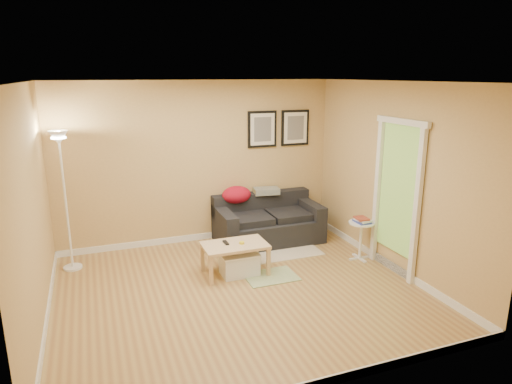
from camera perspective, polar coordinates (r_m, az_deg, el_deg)
floor at (r=5.89m, az=-2.17°, el=-12.43°), size 4.50×4.50×0.00m
ceiling at (r=5.24m, az=-2.45°, el=13.78°), size 4.50×4.50×0.00m
wall_back at (r=7.30m, az=-7.24°, el=3.66°), size 4.50×0.00×4.50m
wall_front at (r=3.67m, az=7.63°, el=-7.61°), size 4.50×0.00×4.50m
wall_left at (r=5.20m, az=-26.56°, el=-2.31°), size 0.00×4.00×4.00m
wall_right at (r=6.46m, az=17.02°, el=1.69°), size 0.00×4.00×4.00m
baseboard_back at (r=7.63m, az=-6.92°, el=-5.61°), size 4.50×0.02×0.10m
baseboard_left at (r=5.67m, az=-24.97°, el=-14.49°), size 0.02×4.00×0.10m
baseboard_right at (r=6.83m, az=16.16°, el=-8.58°), size 0.02×4.00×0.10m
sofa at (r=7.40m, az=1.59°, el=-3.48°), size 1.70×0.90×0.75m
red_throw at (r=7.37m, az=-2.49°, el=-0.35°), size 0.48×0.36×0.28m
plaid_throw at (r=7.57m, az=1.31°, el=0.14°), size 0.45×0.32×0.10m
framed_print_left at (r=7.51m, az=0.79°, el=7.96°), size 0.50×0.04×0.60m
framed_print_right at (r=7.75m, az=4.97°, el=8.11°), size 0.50×0.04×0.60m
area_rug at (r=7.13m, az=2.71°, el=-7.36°), size 1.25×0.85×0.01m
green_runner at (r=6.26m, az=1.90°, el=-10.64°), size 0.70×0.50×0.01m
coffee_table at (r=6.27m, az=-2.68°, el=-8.44°), size 0.95×0.67×0.44m
remote_control at (r=6.21m, az=-3.84°, el=-6.41°), size 0.05×0.16×0.02m
tape_roll at (r=6.18m, az=-1.82°, el=-6.45°), size 0.07×0.07×0.03m
storage_bin at (r=6.28m, az=-2.13°, el=-9.03°), size 0.51×0.37×0.32m
side_table at (r=6.89m, az=13.10°, el=-6.03°), size 0.38×0.38×0.58m
book_stack at (r=6.77m, az=13.29°, el=-3.46°), size 0.22×0.27×0.08m
floor_lamp at (r=6.71m, az=-22.92°, el=-1.59°), size 0.26×0.26×1.98m
doorway at (r=6.38m, az=17.28°, el=-1.04°), size 0.12×1.01×2.13m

